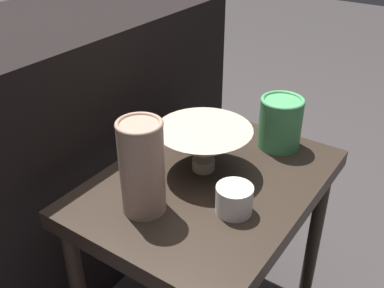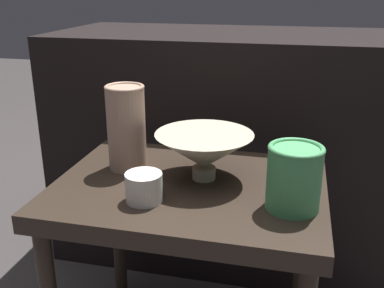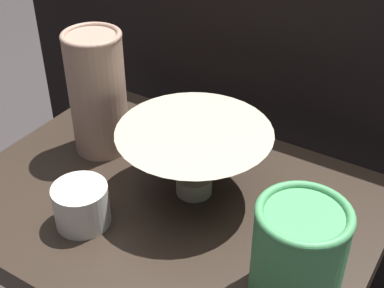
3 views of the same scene
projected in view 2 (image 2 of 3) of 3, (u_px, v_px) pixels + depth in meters
The scene contains 6 objects.
table at pixel (190, 208), 1.01m from camera, with size 0.59×0.44×0.48m.
couch_backdrop at pixel (227, 145), 1.53m from camera, with size 1.10×0.50×0.75m.
bowl at pixel (204, 151), 0.99m from camera, with size 0.22×0.22×0.11m.
vase_textured_left at pixel (126, 127), 1.04m from camera, with size 0.09×0.09×0.20m.
vase_colorful_right at pixel (294, 176), 0.86m from camera, with size 0.11×0.11×0.13m.
cup at pixel (144, 187), 0.90m from camera, with size 0.08×0.08×0.06m.
Camera 2 is at (0.21, -0.88, 0.90)m, focal length 42.00 mm.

